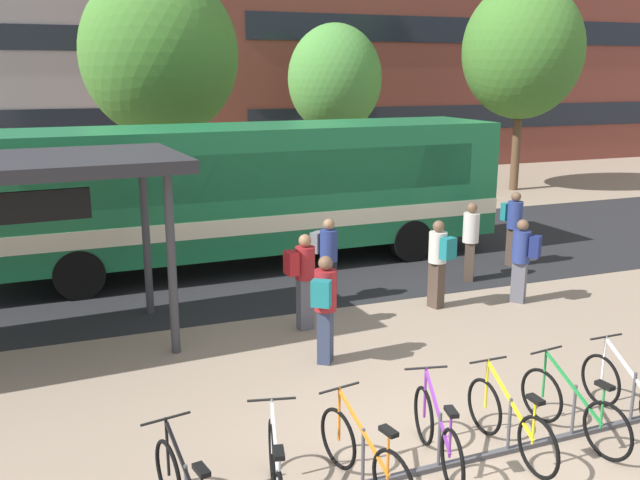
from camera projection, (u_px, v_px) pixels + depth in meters
ground at (453, 465)px, 7.89m from camera, size 200.00×200.00×0.00m
bus_lane_asphalt at (246, 264)px, 16.11m from camera, size 80.00×7.20×0.01m
city_bus at (241, 190)px, 15.67m from camera, size 12.07×2.80×3.20m
bike_rack at (438, 462)px, 7.79m from camera, size 6.60×0.15×0.70m
parked_bicycle_silver_1 at (276, 475)px, 7.02m from camera, size 0.58×1.69×0.99m
parked_bicycle_orange_2 at (364, 457)px, 7.36m from camera, size 0.53×1.70×0.99m
parked_bicycle_purple_3 at (437, 435)px, 7.81m from camera, size 0.56×1.69×0.99m
parked_bicycle_yellow_4 at (510, 423)px, 8.06m from camera, size 0.52×1.72×0.99m
parked_bicycle_green_5 at (573, 410)px, 8.38m from camera, size 0.52×1.72×0.99m
parked_bicycle_white_6 at (630, 394)px, 8.79m from camera, size 0.52×1.72×0.99m
commuter_grey_pack_0 at (327, 254)px, 13.30m from camera, size 0.54×0.60×1.66m
commuter_navy_pack_1 at (523, 255)px, 13.26m from camera, size 0.57×0.60×1.65m
commuter_teal_pack_2 at (513, 223)px, 15.81m from camera, size 0.36×0.53×1.73m
commuter_red_pack_3 at (303, 275)px, 11.84m from camera, size 0.55×0.38×1.70m
commuter_teal_pack_4 at (325, 303)px, 10.43m from camera, size 0.55×0.60×1.70m
commuter_navy_pack_5 at (471, 236)px, 14.70m from camera, size 0.55×0.60×1.70m
commuter_teal_pack_6 at (439, 258)px, 12.95m from camera, size 0.44×0.58×1.69m
street_tree_0 at (160, 55)px, 20.75m from camera, size 4.71×4.71×7.41m
street_tree_1 at (335, 79)px, 25.96m from camera, size 3.54×3.54×6.14m
street_tree_2 at (523, 51)px, 25.12m from camera, size 4.36×4.36×7.58m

